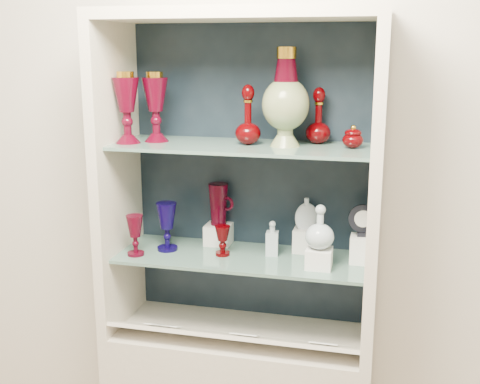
% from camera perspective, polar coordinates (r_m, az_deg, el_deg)
% --- Properties ---
extents(wall_back, '(3.50, 0.02, 2.80)m').
position_cam_1_polar(wall_back, '(2.37, 1.26, 3.57)').
color(wall_back, beige).
rests_on(wall_back, ground).
extents(cabinet_back_panel, '(0.98, 0.02, 1.15)m').
position_cam_1_polar(cabinet_back_panel, '(2.35, 1.09, 1.65)').
color(cabinet_back_panel, black).
rests_on(cabinet_back_panel, cabinet_base).
extents(cabinet_side_left, '(0.04, 0.40, 1.15)m').
position_cam_1_polar(cabinet_side_left, '(2.33, -11.54, 1.25)').
color(cabinet_side_left, beige).
rests_on(cabinet_side_left, cabinet_base).
extents(cabinet_side_right, '(0.04, 0.40, 1.15)m').
position_cam_1_polar(cabinet_side_right, '(2.12, 12.73, -0.06)').
color(cabinet_side_right, beige).
rests_on(cabinet_side_right, cabinet_base).
extents(cabinet_top_cap, '(1.00, 0.40, 0.04)m').
position_cam_1_polar(cabinet_top_cap, '(2.12, 0.00, 16.50)').
color(cabinet_top_cap, beige).
rests_on(cabinet_top_cap, cabinet_side_left).
extents(shelf_lower, '(0.92, 0.34, 0.01)m').
position_cam_1_polar(shelf_lower, '(2.27, 0.12, -6.17)').
color(shelf_lower, slate).
rests_on(shelf_lower, cabinet_side_left).
extents(shelf_upper, '(0.92, 0.34, 0.01)m').
position_cam_1_polar(shelf_upper, '(2.17, 0.13, 4.34)').
color(shelf_upper, slate).
rests_on(shelf_upper, cabinet_side_left).
extents(label_ledge, '(0.92, 0.17, 0.09)m').
position_cam_1_polar(label_ledge, '(2.26, -0.68, -13.57)').
color(label_ledge, beige).
rests_on(label_ledge, cabinet_base).
extents(label_card_0, '(0.10, 0.06, 0.03)m').
position_cam_1_polar(label_card_0, '(2.25, 0.45, -13.35)').
color(label_card_0, white).
rests_on(label_card_0, label_ledge).
extents(label_card_1, '(0.10, 0.06, 0.03)m').
position_cam_1_polar(label_card_1, '(2.20, 7.93, -14.02)').
color(label_card_1, white).
rests_on(label_card_1, label_ledge).
extents(label_card_2, '(0.10, 0.06, 0.03)m').
position_cam_1_polar(label_card_2, '(2.33, -7.64, -12.37)').
color(label_card_2, white).
rests_on(label_card_2, label_ledge).
extents(label_card_3, '(0.10, 0.06, 0.03)m').
position_cam_1_polar(label_card_3, '(2.32, -6.90, -12.47)').
color(label_card_3, white).
rests_on(label_card_3, label_ledge).
extents(pedestal_lamp_left, '(0.13, 0.13, 0.26)m').
position_cam_1_polar(pedestal_lamp_left, '(2.23, -10.70, 7.87)').
color(pedestal_lamp_left, '#480314').
rests_on(pedestal_lamp_left, shelf_upper).
extents(pedestal_lamp_right, '(0.11, 0.11, 0.26)m').
position_cam_1_polar(pedestal_lamp_right, '(2.25, -8.00, 7.99)').
color(pedestal_lamp_right, '#480314').
rests_on(pedestal_lamp_right, shelf_upper).
extents(enamel_urn, '(0.20, 0.20, 0.34)m').
position_cam_1_polar(enamel_urn, '(2.13, 4.36, 8.94)').
color(enamel_urn, '#104214').
rests_on(enamel_urn, shelf_upper).
extents(ruby_decanter_a, '(0.10, 0.10, 0.24)m').
position_cam_1_polar(ruby_decanter_a, '(2.16, 0.76, 7.67)').
color(ruby_decanter_a, '#460002').
rests_on(ruby_decanter_a, shelf_upper).
extents(ruby_decanter_b, '(0.10, 0.10, 0.22)m').
position_cam_1_polar(ruby_decanter_b, '(2.20, 7.46, 7.35)').
color(ruby_decanter_b, '#460002').
rests_on(ruby_decanter_b, shelf_upper).
extents(lidded_bowl, '(0.09, 0.09, 0.08)m').
position_cam_1_polar(lidded_bowl, '(2.12, 10.66, 5.21)').
color(lidded_bowl, '#460002').
rests_on(lidded_bowl, shelf_upper).
extents(cobalt_goblet, '(0.10, 0.10, 0.19)m').
position_cam_1_polar(cobalt_goblet, '(2.32, -6.95, -3.28)').
color(cobalt_goblet, '#0A023A').
rests_on(cobalt_goblet, shelf_lower).
extents(ruby_goblet_tall, '(0.07, 0.07, 0.15)m').
position_cam_1_polar(ruby_goblet_tall, '(2.28, -9.92, -4.07)').
color(ruby_goblet_tall, '#480314').
rests_on(ruby_goblet_tall, shelf_lower).
extents(ruby_goblet_small, '(0.07, 0.07, 0.11)m').
position_cam_1_polar(ruby_goblet_small, '(2.26, -1.67, -4.63)').
color(ruby_goblet_small, '#460002').
rests_on(ruby_goblet_small, shelf_lower).
extents(riser_ruby_pitcher, '(0.10, 0.10, 0.08)m').
position_cam_1_polar(riser_ruby_pitcher, '(2.39, -2.04, -4.00)').
color(riser_ruby_pitcher, silver).
rests_on(riser_ruby_pitcher, shelf_lower).
extents(ruby_pitcher, '(0.14, 0.11, 0.16)m').
position_cam_1_polar(ruby_pitcher, '(2.36, -2.06, -1.17)').
color(ruby_pitcher, '#480314').
rests_on(ruby_pitcher, riser_ruby_pitcher).
extents(clear_square_bottle, '(0.05, 0.05, 0.13)m').
position_cam_1_polar(clear_square_bottle, '(2.26, 3.07, -4.38)').
color(clear_square_bottle, '#A1B4BC').
rests_on(clear_square_bottle, shelf_lower).
extents(riser_flat_flask, '(0.09, 0.09, 0.09)m').
position_cam_1_polar(riser_flat_flask, '(2.32, 6.24, -4.54)').
color(riser_flat_flask, silver).
rests_on(riser_flat_flask, shelf_lower).
extents(flat_flask, '(0.09, 0.07, 0.12)m').
position_cam_1_polar(flat_flask, '(2.29, 6.31, -1.99)').
color(flat_flask, silver).
rests_on(flat_flask, riser_flat_flask).
extents(riser_clear_round_decanter, '(0.09, 0.09, 0.07)m').
position_cam_1_polar(riser_clear_round_decanter, '(2.16, 7.49, -6.25)').
color(riser_clear_round_decanter, silver).
rests_on(riser_clear_round_decanter, shelf_lower).
extents(clear_round_decanter, '(0.11, 0.11, 0.15)m').
position_cam_1_polar(clear_round_decanter, '(2.12, 7.59, -3.41)').
color(clear_round_decanter, '#A1B4BC').
rests_on(clear_round_decanter, riser_clear_round_decanter).
extents(riser_cameo_medallion, '(0.08, 0.08, 0.10)m').
position_cam_1_polar(riser_cameo_medallion, '(2.23, 11.43, -5.34)').
color(riser_cameo_medallion, silver).
rests_on(riser_cameo_medallion, shelf_lower).
extents(cameo_medallion, '(0.11, 0.05, 0.12)m').
position_cam_1_polar(cameo_medallion, '(2.19, 11.56, -2.61)').
color(cameo_medallion, black).
rests_on(cameo_medallion, riser_cameo_medallion).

